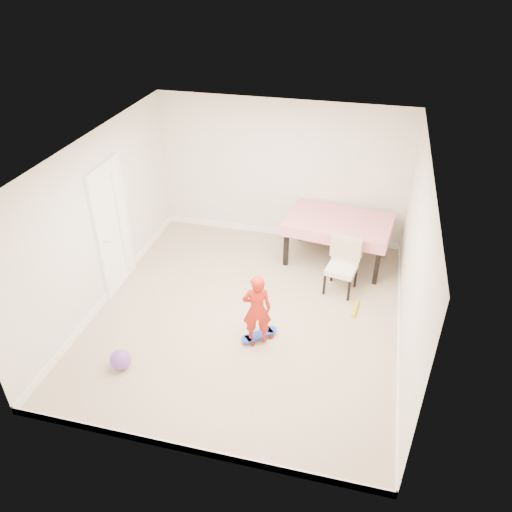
% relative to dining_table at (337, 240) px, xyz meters
% --- Properties ---
extents(ground, '(5.00, 5.00, 0.00)m').
position_rel_dining_table_xyz_m(ground, '(-1.14, -1.84, -0.41)').
color(ground, tan).
rests_on(ground, ground).
extents(ceiling, '(4.50, 5.00, 0.04)m').
position_rel_dining_table_xyz_m(ceiling, '(-1.14, -1.84, 2.17)').
color(ceiling, white).
rests_on(ceiling, wall_back).
extents(wall_back, '(4.50, 0.04, 2.60)m').
position_rel_dining_table_xyz_m(wall_back, '(-1.14, 0.64, 0.89)').
color(wall_back, silver).
rests_on(wall_back, ground).
extents(wall_front, '(4.50, 0.04, 2.60)m').
position_rel_dining_table_xyz_m(wall_front, '(-1.14, -4.32, 0.89)').
color(wall_front, silver).
rests_on(wall_front, ground).
extents(wall_left, '(0.04, 5.00, 2.60)m').
position_rel_dining_table_xyz_m(wall_left, '(-3.37, -1.84, 0.89)').
color(wall_left, silver).
rests_on(wall_left, ground).
extents(wall_right, '(0.04, 5.00, 2.60)m').
position_rel_dining_table_xyz_m(wall_right, '(1.09, -1.84, 0.89)').
color(wall_right, silver).
rests_on(wall_right, ground).
extents(door, '(0.11, 0.94, 2.11)m').
position_rel_dining_table_xyz_m(door, '(-3.37, -1.54, 0.61)').
color(door, white).
rests_on(door, ground).
extents(baseboard_back, '(4.50, 0.02, 0.12)m').
position_rel_dining_table_xyz_m(baseboard_back, '(-1.14, 0.65, -0.35)').
color(baseboard_back, white).
rests_on(baseboard_back, ground).
extents(baseboard_front, '(4.50, 0.02, 0.12)m').
position_rel_dining_table_xyz_m(baseboard_front, '(-1.14, -4.33, -0.35)').
color(baseboard_front, white).
rests_on(baseboard_front, ground).
extents(baseboard_left, '(0.02, 5.00, 0.12)m').
position_rel_dining_table_xyz_m(baseboard_left, '(-3.38, -1.84, -0.35)').
color(baseboard_left, white).
rests_on(baseboard_left, ground).
extents(baseboard_right, '(0.02, 5.00, 0.12)m').
position_rel_dining_table_xyz_m(baseboard_right, '(1.10, -1.84, -0.35)').
color(baseboard_right, white).
rests_on(baseboard_right, ground).
extents(dining_table, '(1.88, 1.31, 0.83)m').
position_rel_dining_table_xyz_m(dining_table, '(0.00, 0.00, 0.00)').
color(dining_table, '#BB0921').
rests_on(dining_table, ground).
extents(dining_chair, '(0.60, 0.66, 0.91)m').
position_rel_dining_table_xyz_m(dining_chair, '(0.17, -0.88, 0.04)').
color(dining_chair, silver).
rests_on(dining_chair, ground).
extents(skateboard, '(0.55, 0.54, 0.09)m').
position_rel_dining_table_xyz_m(skateboard, '(-0.83, -2.32, -0.37)').
color(skateboard, blue).
rests_on(skateboard, ground).
extents(child, '(0.46, 0.36, 1.10)m').
position_rel_dining_table_xyz_m(child, '(-0.85, -2.39, 0.14)').
color(child, red).
rests_on(child, ground).
extents(balloon, '(0.28, 0.28, 0.28)m').
position_rel_dining_table_xyz_m(balloon, '(-2.48, -3.31, -0.27)').
color(balloon, purple).
rests_on(balloon, ground).
extents(foam_toy, '(0.10, 0.40, 0.06)m').
position_rel_dining_table_xyz_m(foam_toy, '(0.46, -1.34, -0.38)').
color(foam_toy, gold).
rests_on(foam_toy, ground).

